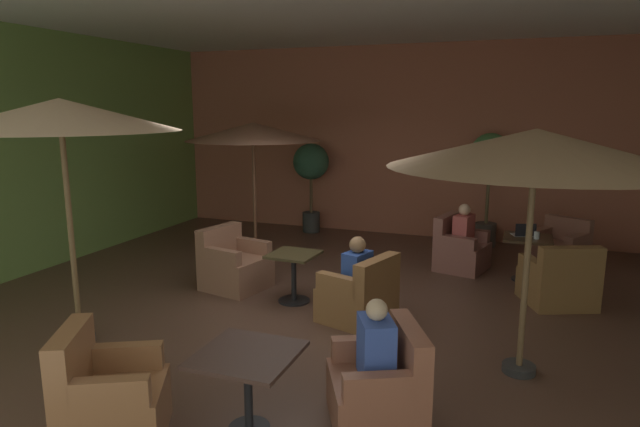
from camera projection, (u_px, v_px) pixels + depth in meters
name	position (u px, v px, depth m)	size (l,w,h in m)	color
ground_plane	(307.00, 313.00, 6.90)	(9.51, 9.57, 0.02)	#503528
wall_back_brick	(394.00, 142.00, 10.89)	(9.51, 0.08, 3.77)	#A75C43
wall_left_accent	(16.00, 153.00, 8.15)	(0.08, 9.57, 3.77)	olive
cafe_table_front_left	(527.00, 248.00, 8.09)	(0.69, 0.69, 0.67)	black
armchair_front_left_north	(559.00, 250.00, 8.78)	(1.01, 1.00, 0.80)	brown
armchair_front_left_east	(460.00, 250.00, 8.70)	(0.87, 0.94, 0.87)	brown
armchair_front_left_south	(559.00, 282.00, 7.11)	(1.04, 1.03, 0.85)	olive
cafe_table_front_right	(294.00, 268.00, 7.21)	(0.64, 0.64, 0.67)	black
armchair_front_right_north	(234.00, 266.00, 7.79)	(0.94, 0.94, 0.88)	#8B5D46
armchair_front_right_east	(360.00, 296.00, 6.60)	(0.94, 0.99, 0.83)	#8D5E35
cafe_table_mid_center	(248.00, 367.00, 4.30)	(0.77, 0.77, 0.67)	black
armchair_mid_center_north	(108.00, 400.00, 4.21)	(0.99, 0.97, 0.93)	#935D38
armchair_mid_center_east	(380.00, 389.00, 4.45)	(1.00, 1.03, 0.83)	#92543C
patio_umbrella_tall_red	(253.00, 132.00, 9.41)	(2.35, 2.35, 2.31)	#2D2D2D
patio_umbrella_center_beige	(60.00, 116.00, 5.54)	(2.42, 2.42, 2.66)	#2D2D2D
patio_umbrella_near_wall	(536.00, 149.00, 4.93)	(2.70, 2.70, 2.38)	#2D2D2D
potted_tree_left_corner	(311.00, 169.00, 11.11)	(0.74, 0.74, 1.84)	#30312F
potted_tree_mid_left	(489.00, 166.00, 9.89)	(0.69, 0.69, 2.11)	#3F3731
patron_blue_shirt	(464.00, 227.00, 8.60)	(0.32, 0.44, 0.65)	#BC504A
patron_by_window	(357.00, 265.00, 6.55)	(0.33, 0.41, 0.62)	#294595
patron_with_friend	(376.00, 345.00, 4.37)	(0.40, 0.46, 0.67)	#3751A5
iced_drink_cup	(537.00, 235.00, 7.93)	(0.08, 0.08, 0.11)	silver
open_laptop	(524.00, 233.00, 8.11)	(0.37, 0.32, 0.20)	#9EA0A5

